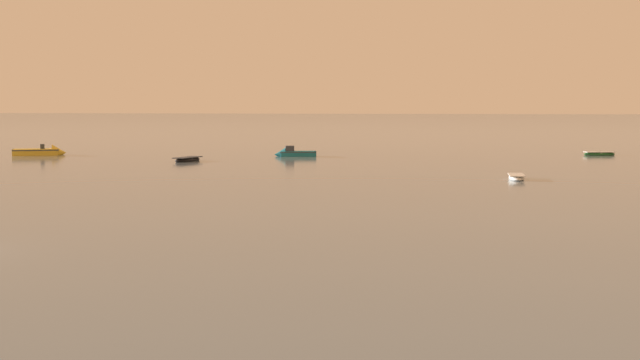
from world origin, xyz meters
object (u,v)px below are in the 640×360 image
at_px(motorboat_moored_1, 292,154).
at_px(motorboat_moored_3, 44,153).
at_px(rowboat_moored_5, 516,177).
at_px(rowboat_moored_2, 188,160).
at_px(rowboat_moored_3, 599,154).

relative_size(motorboat_moored_1, motorboat_moored_3, 0.79).
height_order(motorboat_moored_1, rowboat_moored_5, motorboat_moored_1).
height_order(rowboat_moored_2, motorboat_moored_3, motorboat_moored_3).
bearing_deg(rowboat_moored_5, motorboat_moored_3, 65.68).
bearing_deg(motorboat_moored_1, rowboat_moored_2, 33.51).
height_order(rowboat_moored_2, motorboat_moored_1, motorboat_moored_1).
bearing_deg(motorboat_moored_3, motorboat_moored_1, -18.15).
bearing_deg(rowboat_moored_2, motorboat_moored_3, -93.56).
height_order(motorboat_moored_1, motorboat_moored_3, motorboat_moored_3).
xyz_separation_m(rowboat_moored_2, motorboat_moored_3, (-17.65, 6.65, 0.10)).
height_order(rowboat_moored_2, rowboat_moored_3, rowboat_moored_2).
xyz_separation_m(motorboat_moored_3, rowboat_moored_5, (46.42, -20.98, -0.11)).
xyz_separation_m(motorboat_moored_1, motorboat_moored_3, (-25.81, -2.07, 0.01)).
distance_m(rowboat_moored_3, motorboat_moored_3, 57.66).
bearing_deg(rowboat_moored_3, motorboat_moored_1, 177.81).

